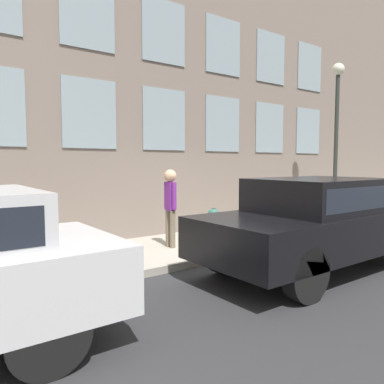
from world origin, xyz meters
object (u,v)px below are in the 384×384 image
object	(u,v)px
person	(170,201)
street_lamp	(337,124)
fire_hydrant	(214,227)
parked_car_black_near	(318,219)

from	to	relation	value
person	street_lamp	distance (m)	6.07
fire_hydrant	person	bearing A→B (deg)	54.31
person	street_lamp	world-z (taller)	street_lamp
person	parked_car_black_near	distance (m)	3.14
parked_car_black_near	street_lamp	size ratio (longest dim) A/B	1.03
fire_hydrant	street_lamp	world-z (taller)	street_lamp
fire_hydrant	person	xyz separation A→B (m)	(0.57, 0.79, 0.60)
fire_hydrant	street_lamp	size ratio (longest dim) A/B	0.18
fire_hydrant	person	distance (m)	1.14
fire_hydrant	parked_car_black_near	xyz separation A→B (m)	(-2.19, -0.71, 0.39)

